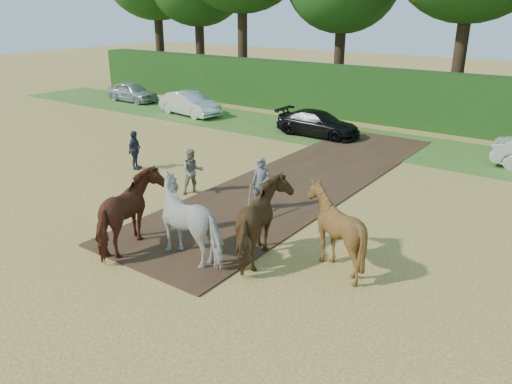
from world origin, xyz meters
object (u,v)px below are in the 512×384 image
at_px(plough_team, 231,220).
at_px(parked_cars, 360,127).
at_px(spectator_far, 135,150).
at_px(spectator_near, 192,172).

relative_size(plough_team, parked_cars, 0.20).
bearing_deg(parked_cars, spectator_far, -119.75).
bearing_deg(spectator_near, spectator_far, 114.63).
distance_m(spectator_far, parked_cars, 11.08).
bearing_deg(plough_team, spectator_near, 144.22).
xyz_separation_m(plough_team, parked_cars, (-2.41, 13.29, -0.37)).
bearing_deg(spectator_far, parked_cars, -52.68).
bearing_deg(spectator_far, plough_team, -137.85).
bearing_deg(parked_cars, spectator_near, -98.93).
distance_m(plough_team, parked_cars, 13.52).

